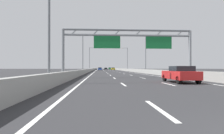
# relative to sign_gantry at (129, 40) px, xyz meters

# --- Properties ---
(ground_plane) EXTENTS (260.00, 260.00, 0.00)m
(ground_plane) POSITION_rel_sign_gantry_xyz_m (-0.16, 77.95, -4.83)
(ground_plane) COLOR #2D2D30
(lane_dash_left_0) EXTENTS (0.16, 3.00, 0.01)m
(lane_dash_left_0) POSITION_rel_sign_gantry_xyz_m (-1.96, -18.55, -4.83)
(lane_dash_left_0) COLOR white
(lane_dash_left_0) RESTS_ON ground_plane
(lane_dash_left_1) EXTENTS (0.16, 3.00, 0.01)m
(lane_dash_left_1) POSITION_rel_sign_gantry_xyz_m (-1.96, -9.55, -4.83)
(lane_dash_left_1) COLOR white
(lane_dash_left_1) RESTS_ON ground_plane
(lane_dash_left_2) EXTENTS (0.16, 3.00, 0.01)m
(lane_dash_left_2) POSITION_rel_sign_gantry_xyz_m (-1.96, -0.55, -4.83)
(lane_dash_left_2) COLOR white
(lane_dash_left_2) RESTS_ON ground_plane
(lane_dash_left_3) EXTENTS (0.16, 3.00, 0.01)m
(lane_dash_left_3) POSITION_rel_sign_gantry_xyz_m (-1.96, 8.45, -4.83)
(lane_dash_left_3) COLOR white
(lane_dash_left_3) RESTS_ON ground_plane
(lane_dash_left_4) EXTENTS (0.16, 3.00, 0.01)m
(lane_dash_left_4) POSITION_rel_sign_gantry_xyz_m (-1.96, 17.45, -4.83)
(lane_dash_left_4) COLOR white
(lane_dash_left_4) RESTS_ON ground_plane
(lane_dash_left_5) EXTENTS (0.16, 3.00, 0.01)m
(lane_dash_left_5) POSITION_rel_sign_gantry_xyz_m (-1.96, 26.45, -4.83)
(lane_dash_left_5) COLOR white
(lane_dash_left_5) RESTS_ON ground_plane
(lane_dash_left_6) EXTENTS (0.16, 3.00, 0.01)m
(lane_dash_left_6) POSITION_rel_sign_gantry_xyz_m (-1.96, 35.45, -4.83)
(lane_dash_left_6) COLOR white
(lane_dash_left_6) RESTS_ON ground_plane
(lane_dash_left_7) EXTENTS (0.16, 3.00, 0.01)m
(lane_dash_left_7) POSITION_rel_sign_gantry_xyz_m (-1.96, 44.45, -4.83)
(lane_dash_left_7) COLOR white
(lane_dash_left_7) RESTS_ON ground_plane
(lane_dash_left_8) EXTENTS (0.16, 3.00, 0.01)m
(lane_dash_left_8) POSITION_rel_sign_gantry_xyz_m (-1.96, 53.45, -4.83)
(lane_dash_left_8) COLOR white
(lane_dash_left_8) RESTS_ON ground_plane
(lane_dash_left_9) EXTENTS (0.16, 3.00, 0.01)m
(lane_dash_left_9) POSITION_rel_sign_gantry_xyz_m (-1.96, 62.45, -4.83)
(lane_dash_left_9) COLOR white
(lane_dash_left_9) RESTS_ON ground_plane
(lane_dash_left_10) EXTENTS (0.16, 3.00, 0.01)m
(lane_dash_left_10) POSITION_rel_sign_gantry_xyz_m (-1.96, 71.45, -4.83)
(lane_dash_left_10) COLOR white
(lane_dash_left_10) RESTS_ON ground_plane
(lane_dash_left_11) EXTENTS (0.16, 3.00, 0.01)m
(lane_dash_left_11) POSITION_rel_sign_gantry_xyz_m (-1.96, 80.45, -4.83)
(lane_dash_left_11) COLOR white
(lane_dash_left_11) RESTS_ON ground_plane
(lane_dash_left_12) EXTENTS (0.16, 3.00, 0.01)m
(lane_dash_left_12) POSITION_rel_sign_gantry_xyz_m (-1.96, 89.45, -4.83)
(lane_dash_left_12) COLOR white
(lane_dash_left_12) RESTS_ON ground_plane
(lane_dash_left_13) EXTENTS (0.16, 3.00, 0.01)m
(lane_dash_left_13) POSITION_rel_sign_gantry_xyz_m (-1.96, 98.45, -4.83)
(lane_dash_left_13) COLOR white
(lane_dash_left_13) RESTS_ON ground_plane
(lane_dash_left_14) EXTENTS (0.16, 3.00, 0.01)m
(lane_dash_left_14) POSITION_rel_sign_gantry_xyz_m (-1.96, 107.45, -4.83)
(lane_dash_left_14) COLOR white
(lane_dash_left_14) RESTS_ON ground_plane
(lane_dash_left_15) EXTENTS (0.16, 3.00, 0.01)m
(lane_dash_left_15) POSITION_rel_sign_gantry_xyz_m (-1.96, 116.45, -4.83)
(lane_dash_left_15) COLOR white
(lane_dash_left_15) RESTS_ON ground_plane
(lane_dash_left_16) EXTENTS (0.16, 3.00, 0.01)m
(lane_dash_left_16) POSITION_rel_sign_gantry_xyz_m (-1.96, 125.45, -4.83)
(lane_dash_left_16) COLOR white
(lane_dash_left_16) RESTS_ON ground_plane
(lane_dash_left_17) EXTENTS (0.16, 3.00, 0.01)m
(lane_dash_left_17) POSITION_rel_sign_gantry_xyz_m (-1.96, 134.45, -4.83)
(lane_dash_left_17) COLOR white
(lane_dash_left_17) RESTS_ON ground_plane
(lane_dash_right_1) EXTENTS (0.16, 3.00, 0.01)m
(lane_dash_right_1) POSITION_rel_sign_gantry_xyz_m (1.64, -9.55, -4.83)
(lane_dash_right_1) COLOR white
(lane_dash_right_1) RESTS_ON ground_plane
(lane_dash_right_2) EXTENTS (0.16, 3.00, 0.01)m
(lane_dash_right_2) POSITION_rel_sign_gantry_xyz_m (1.64, -0.55, -4.83)
(lane_dash_right_2) COLOR white
(lane_dash_right_2) RESTS_ON ground_plane
(lane_dash_right_3) EXTENTS (0.16, 3.00, 0.01)m
(lane_dash_right_3) POSITION_rel_sign_gantry_xyz_m (1.64, 8.45, -4.83)
(lane_dash_right_3) COLOR white
(lane_dash_right_3) RESTS_ON ground_plane
(lane_dash_right_4) EXTENTS (0.16, 3.00, 0.01)m
(lane_dash_right_4) POSITION_rel_sign_gantry_xyz_m (1.64, 17.45, -4.83)
(lane_dash_right_4) COLOR white
(lane_dash_right_4) RESTS_ON ground_plane
(lane_dash_right_5) EXTENTS (0.16, 3.00, 0.01)m
(lane_dash_right_5) POSITION_rel_sign_gantry_xyz_m (1.64, 26.45, -4.83)
(lane_dash_right_5) COLOR white
(lane_dash_right_5) RESTS_ON ground_plane
(lane_dash_right_6) EXTENTS (0.16, 3.00, 0.01)m
(lane_dash_right_6) POSITION_rel_sign_gantry_xyz_m (1.64, 35.45, -4.83)
(lane_dash_right_6) COLOR white
(lane_dash_right_6) RESTS_ON ground_plane
(lane_dash_right_7) EXTENTS (0.16, 3.00, 0.01)m
(lane_dash_right_7) POSITION_rel_sign_gantry_xyz_m (1.64, 44.45, -4.83)
(lane_dash_right_7) COLOR white
(lane_dash_right_7) RESTS_ON ground_plane
(lane_dash_right_8) EXTENTS (0.16, 3.00, 0.01)m
(lane_dash_right_8) POSITION_rel_sign_gantry_xyz_m (1.64, 53.45, -4.83)
(lane_dash_right_8) COLOR white
(lane_dash_right_8) RESTS_ON ground_plane
(lane_dash_right_9) EXTENTS (0.16, 3.00, 0.01)m
(lane_dash_right_9) POSITION_rel_sign_gantry_xyz_m (1.64, 62.45, -4.83)
(lane_dash_right_9) COLOR white
(lane_dash_right_9) RESTS_ON ground_plane
(lane_dash_right_10) EXTENTS (0.16, 3.00, 0.01)m
(lane_dash_right_10) POSITION_rel_sign_gantry_xyz_m (1.64, 71.45, -4.83)
(lane_dash_right_10) COLOR white
(lane_dash_right_10) RESTS_ON ground_plane
(lane_dash_right_11) EXTENTS (0.16, 3.00, 0.01)m
(lane_dash_right_11) POSITION_rel_sign_gantry_xyz_m (1.64, 80.45, -4.83)
(lane_dash_right_11) COLOR white
(lane_dash_right_11) RESTS_ON ground_plane
(lane_dash_right_12) EXTENTS (0.16, 3.00, 0.01)m
(lane_dash_right_12) POSITION_rel_sign_gantry_xyz_m (1.64, 89.45, -4.83)
(lane_dash_right_12) COLOR white
(lane_dash_right_12) RESTS_ON ground_plane
(lane_dash_right_13) EXTENTS (0.16, 3.00, 0.01)m
(lane_dash_right_13) POSITION_rel_sign_gantry_xyz_m (1.64, 98.45, -4.83)
(lane_dash_right_13) COLOR white
(lane_dash_right_13) RESTS_ON ground_plane
(lane_dash_right_14) EXTENTS (0.16, 3.00, 0.01)m
(lane_dash_right_14) POSITION_rel_sign_gantry_xyz_m (1.64, 107.45, -4.83)
(lane_dash_right_14) COLOR white
(lane_dash_right_14) RESTS_ON ground_plane
(lane_dash_right_15) EXTENTS (0.16, 3.00, 0.01)m
(lane_dash_right_15) POSITION_rel_sign_gantry_xyz_m (1.64, 116.45, -4.83)
(lane_dash_right_15) COLOR white
(lane_dash_right_15) RESTS_ON ground_plane
(lane_dash_right_16) EXTENTS (0.16, 3.00, 0.01)m
(lane_dash_right_16) POSITION_rel_sign_gantry_xyz_m (1.64, 125.45, -4.83)
(lane_dash_right_16) COLOR white
(lane_dash_right_16) RESTS_ON ground_plane
(lane_dash_right_17) EXTENTS (0.16, 3.00, 0.01)m
(lane_dash_right_17) POSITION_rel_sign_gantry_xyz_m (1.64, 134.45, -4.83)
(lane_dash_right_17) COLOR white
(lane_dash_right_17) RESTS_ON ground_plane
(edge_line_left) EXTENTS (0.16, 176.00, 0.01)m
(edge_line_left) POSITION_rel_sign_gantry_xyz_m (-5.41, 65.95, -4.83)
(edge_line_left) COLOR white
(edge_line_left) RESTS_ON ground_plane
(edge_line_right) EXTENTS (0.16, 176.00, 0.01)m
(edge_line_right) POSITION_rel_sign_gantry_xyz_m (5.09, 65.95, -4.83)
(edge_line_right) COLOR white
(edge_line_right) RESTS_ON ground_plane
(barrier_left) EXTENTS (0.45, 220.00, 0.95)m
(barrier_left) POSITION_rel_sign_gantry_xyz_m (-7.06, 87.95, -4.36)
(barrier_left) COLOR #9E9E99
(barrier_left) RESTS_ON ground_plane
(barrier_right) EXTENTS (0.45, 220.00, 0.95)m
(barrier_right) POSITION_rel_sign_gantry_xyz_m (6.74, 87.95, -4.36)
(barrier_right) COLOR #9E9E99
(barrier_right) RESTS_ON ground_plane
(sign_gantry) EXTENTS (16.90, 0.36, 6.36)m
(sign_gantry) POSITION_rel_sign_gantry_xyz_m (0.00, 0.00, 0.00)
(sign_gantry) COLOR gray
(sign_gantry) RESTS_ON ground_plane
(streetlamp_left_near) EXTENTS (2.58, 0.28, 9.50)m
(streetlamp_left_near) POSITION_rel_sign_gantry_xyz_m (-7.62, -8.88, 0.56)
(streetlamp_left_near) COLOR slate
(streetlamp_left_near) RESTS_ON ground_plane
(streetlamp_left_mid) EXTENTS (2.58, 0.28, 9.50)m
(streetlamp_left_mid) POSITION_rel_sign_gantry_xyz_m (-7.62, 21.93, 0.56)
(streetlamp_left_mid) COLOR slate
(streetlamp_left_mid) RESTS_ON ground_plane
(streetlamp_right_mid) EXTENTS (2.58, 0.28, 9.50)m
(streetlamp_right_mid) POSITION_rel_sign_gantry_xyz_m (7.31, 21.93, 0.56)
(streetlamp_right_mid) COLOR slate
(streetlamp_right_mid) RESTS_ON ground_plane
(streetlamp_left_far) EXTENTS (2.58, 0.28, 9.50)m
(streetlamp_left_far) POSITION_rel_sign_gantry_xyz_m (-7.62, 52.73, 0.56)
(streetlamp_left_far) COLOR slate
(streetlamp_left_far) RESTS_ON ground_plane
(streetlamp_right_far) EXTENTS (2.58, 0.28, 9.50)m
(streetlamp_right_far) POSITION_rel_sign_gantry_xyz_m (7.31, 52.73, 0.56)
(streetlamp_right_far) COLOR slate
(streetlamp_right_far) RESTS_ON ground_plane
(red_car) EXTENTS (1.86, 4.36, 1.46)m
(red_car) POSITION_rel_sign_gantry_xyz_m (3.29, -8.04, -4.08)
(red_car) COLOR red
(red_car) RESTS_ON ground_plane
(green_car) EXTENTS (1.72, 4.69, 1.46)m
(green_car) POSITION_rel_sign_gantry_xyz_m (3.56, 115.66, -4.07)
(green_car) COLOR #1E7A38
(green_car) RESTS_ON ground_plane
(yellow_car) EXTENTS (1.84, 4.67, 1.41)m
(yellow_car) POSITION_rel_sign_gantry_xyz_m (3.32, 76.53, -4.09)
(yellow_car) COLOR yellow
(yellow_car) RESTS_ON ground_plane
(blue_car) EXTENTS (1.88, 4.30, 1.45)m
(blue_car) POSITION_rel_sign_gantry_xyz_m (-3.60, 68.72, -4.09)
(blue_car) COLOR #2347AD
(blue_car) RESTS_ON ground_plane
(black_car) EXTENTS (1.75, 4.25, 1.37)m
(black_car) POSITION_rel_sign_gantry_xyz_m (0.07, 94.02, -4.12)
(black_car) COLOR black
(black_car) RESTS_ON ground_plane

